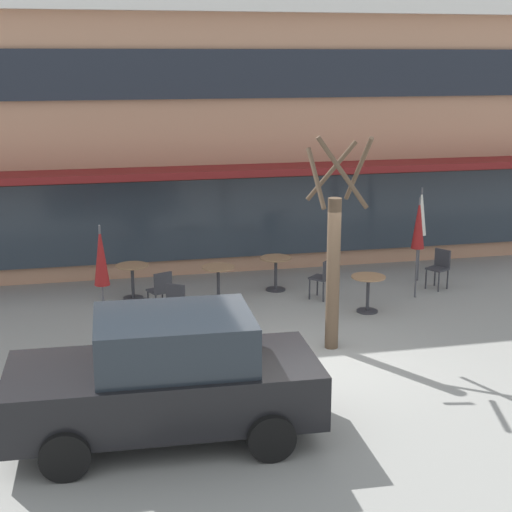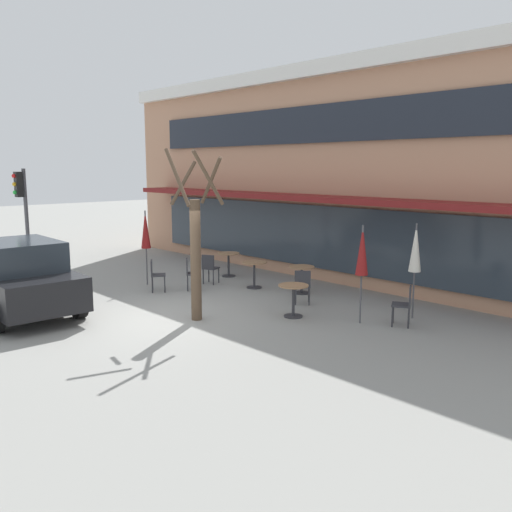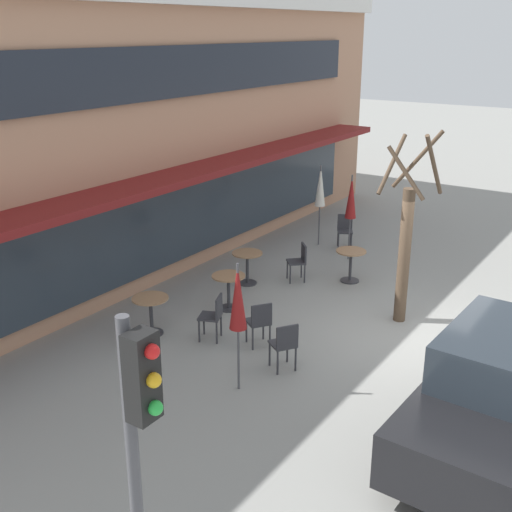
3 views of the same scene
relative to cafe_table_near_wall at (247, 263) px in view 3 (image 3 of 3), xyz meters
The scene contains 17 objects.
ground_plane 4.37m from the cafe_table_near_wall, 98.04° to the right, with size 80.00×80.00×0.00m, color gray.
building_facade 6.33m from the cafe_table_near_wall, 96.12° to the left, with size 19.77×9.10×6.54m.
cafe_table_near_wall is the anchor object (origin of this frame).
cafe_table_streetside 1.47m from the cafe_table_near_wall, 160.71° to the right, with size 0.70×0.70×0.76m.
cafe_table_by_tree 3.17m from the cafe_table_near_wall, behind, with size 0.70×0.70×0.76m.
cafe_table_mid_patio 2.40m from the cafe_table_near_wall, 52.57° to the right, with size 0.70×0.70×0.76m.
patio_umbrella_green_folded 3.61m from the cafe_table_near_wall, ahead, with size 0.28×0.28×2.20m.
patio_umbrella_cream_folded 3.27m from the cafe_table_near_wall, 22.83° to the right, with size 0.28×0.28×2.20m.
patio_umbrella_corner_open 4.74m from the cafe_table_near_wall, 147.08° to the right, with size 0.28×0.28×2.20m.
cafe_chair_0 3.13m from the cafe_table_near_wall, 141.17° to the right, with size 0.56×0.56×0.89m.
cafe_chair_1 2.90m from the cafe_table_near_wall, 157.90° to the right, with size 0.52×0.52×0.89m.
cafe_chair_2 3.69m from the cafe_table_near_wall, 10.57° to the right, with size 0.55×0.55×0.89m.
cafe_chair_3 1.22m from the cafe_table_near_wall, 47.00° to the right, with size 0.57×0.57×0.89m.
cafe_chair_4 4.07m from the cafe_table_near_wall, 136.28° to the right, with size 0.55×0.55×0.89m.
parked_sedan 7.18m from the cafe_table_near_wall, 116.18° to the right, with size 4.26×2.14×1.76m.
street_tree 3.87m from the cafe_table_near_wall, 88.28° to the right, with size 1.02×1.02×3.85m.
traffic_light_pole 9.36m from the cafe_table_near_wall, 151.06° to the right, with size 0.26×0.44×3.40m.
Camera 3 is at (-10.74, -3.59, 5.59)m, focal length 45.00 mm.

